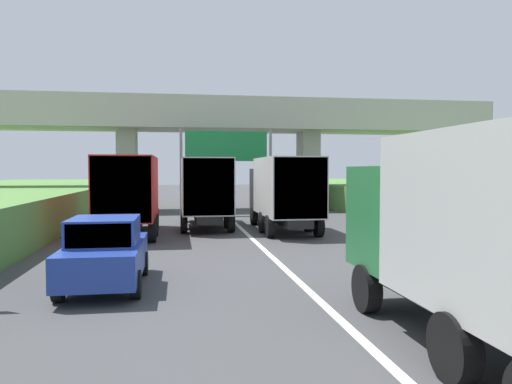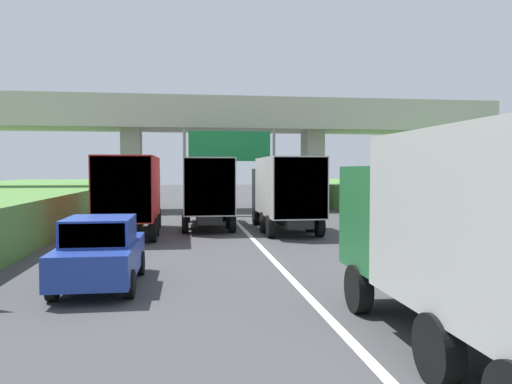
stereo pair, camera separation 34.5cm
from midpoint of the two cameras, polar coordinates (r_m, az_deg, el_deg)
The scene contains 11 objects.
lane_centre_stripe at distance 29.10m, azimuth -2.19°, elevation -3.13°, with size 0.20×99.82×0.01m, color white.
overpass_bridge at distance 36.54m, azimuth -3.38°, elevation 7.45°, with size 40.00×4.80×7.94m.
overhead_highway_sign at distance 31.78m, azimuth -2.71°, elevation 4.61°, with size 5.88×0.18×5.44m.
truck_white at distance 25.09m, azimuth -5.26°, elevation 0.38°, with size 2.44×7.30×3.44m.
truck_green at distance 8.15m, azimuth 26.13°, elevation -4.28°, with size 2.44×7.30×3.44m.
truck_black at distance 23.44m, azimuth 3.72°, elevation 0.23°, with size 2.44×7.30×3.44m.
truck_red at distance 22.53m, azimuth -13.65°, elevation 0.07°, with size 2.44×7.30×3.44m.
car_blue at distance 12.82m, azimuth -16.59°, elevation -6.59°, with size 1.86×4.10×1.72m.
construction_barrel_2 at distance 19.42m, azimuth 20.98°, elevation -4.77°, with size 0.57×0.57×0.90m.
construction_barrel_3 at distance 23.51m, azimuth 15.83°, elevation -3.45°, with size 0.57×0.57×0.90m.
construction_barrel_4 at distance 27.70m, azimuth 11.99°, elevation -2.52°, with size 0.57×0.57×0.90m.
Camera 2 is at (-2.70, 1.07, 2.86)m, focal length 34.99 mm.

